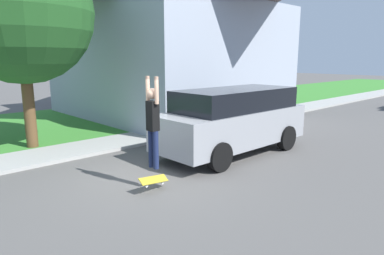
# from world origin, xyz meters

# --- Properties ---
(ground_plane) EXTENTS (120.00, 120.00, 0.00)m
(ground_plane) POSITION_xyz_m (0.00, 0.00, 0.00)
(ground_plane) COLOR #54514F
(lawn) EXTENTS (10.00, 80.00, 0.08)m
(lawn) POSITION_xyz_m (-8.00, 6.00, 0.04)
(lawn) COLOR #387F2D
(lawn) RESTS_ON ground_plane
(sidewalk) EXTENTS (1.80, 80.00, 0.10)m
(sidewalk) POSITION_xyz_m (-3.60, 6.00, 0.05)
(sidewalk) COLOR #9E9E99
(sidewalk) RESTS_ON ground_plane
(house) EXTENTS (11.08, 9.23, 7.74)m
(house) POSITION_xyz_m (-7.46, 6.68, 4.09)
(house) COLOR #99A3B2
(house) RESTS_ON lawn
(lawn_tree_near) EXTENTS (4.43, 4.43, 6.49)m
(lawn_tree_near) POSITION_xyz_m (-4.85, -1.15, 4.34)
(lawn_tree_near) COLOR brown
(lawn_tree_near) RESTS_ON lawn
(suv_parked) EXTENTS (2.11, 5.19, 2.03)m
(suv_parked) POSITION_xyz_m (-0.02, 3.33, 1.09)
(suv_parked) COLOR gray
(suv_parked) RESTS_ON ground_plane
(skateboarder) EXTENTS (0.41, 0.24, 2.07)m
(skateboarder) POSITION_xyz_m (0.72, -0.33, 1.58)
(skateboarder) COLOR #192347
(skateboarder) RESTS_ON ground_plane
(skateboard) EXTENTS (0.27, 0.76, 0.27)m
(skateboard) POSITION_xyz_m (0.83, -0.43, 0.26)
(skateboard) COLOR #A89323
(skateboard) RESTS_ON ground_plane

